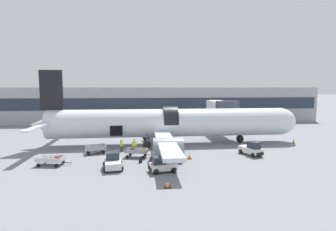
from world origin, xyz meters
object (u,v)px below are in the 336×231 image
(baggage_tug_lead, at_px, (251,149))
(ground_crew_driver, at_px, (158,148))
(ground_crew_loader_b, at_px, (134,145))
(ground_crew_supervisor, at_px, (163,154))
(suitcase_on_tarmac_upright, at_px, (140,160))
(baggage_cart_loading, at_px, (137,153))
(baggage_cart_empty, at_px, (52,161))
(ground_crew_loader_a, at_px, (121,145))
(baggage_tug_mid, at_px, (162,165))
(baggage_tug_rear, at_px, (113,162))
(suitcase_on_tarmac_spare, at_px, (151,160))
(airplane, at_px, (167,124))
(baggage_cart_queued, at_px, (97,149))

(baggage_tug_lead, distance_m, ground_crew_driver, 11.46)
(ground_crew_loader_b, relative_size, ground_crew_driver, 1.00)
(ground_crew_supervisor, bearing_deg, suitcase_on_tarmac_upright, 178.22)
(baggage_cart_loading, distance_m, baggage_cart_empty, 9.27)
(ground_crew_loader_a, xyz_separation_m, ground_crew_supervisor, (4.96, -5.43, 0.07))
(baggage_tug_mid, distance_m, ground_crew_loader_b, 8.61)
(baggage_cart_loading, distance_m, ground_crew_loader_b, 2.48)
(baggage_tug_rear, relative_size, baggage_cart_loading, 0.91)
(baggage_tug_rear, height_order, suitcase_on_tarmac_spare, baggage_tug_rear)
(ground_crew_loader_b, bearing_deg, baggage_cart_loading, -81.50)
(airplane, xyz_separation_m, baggage_cart_loading, (-4.31, -6.95, -2.51))
(suitcase_on_tarmac_upright, height_order, suitcase_on_tarmac_spare, suitcase_on_tarmac_upright)
(baggage_tug_mid, height_order, ground_crew_driver, ground_crew_driver)
(baggage_tug_mid, xyz_separation_m, suitcase_on_tarmac_spare, (-0.91, 3.50, -0.42))
(baggage_tug_rear, bearing_deg, ground_crew_supervisor, 16.75)
(baggage_cart_empty, bearing_deg, baggage_cart_queued, 49.78)
(baggage_tug_rear, relative_size, ground_crew_driver, 1.91)
(baggage_tug_mid, xyz_separation_m, ground_crew_driver, (0.06, 6.55, 0.25))
(ground_crew_driver, bearing_deg, baggage_tug_mid, -90.53)
(baggage_tug_lead, relative_size, suitcase_on_tarmac_upright, 4.88)
(baggage_cart_empty, relative_size, suitcase_on_tarmac_upright, 5.53)
(baggage_tug_mid, distance_m, baggage_tug_rear, 5.20)
(baggage_tug_mid, xyz_separation_m, ground_crew_loader_a, (-4.57, 8.67, 0.16))
(airplane, xyz_separation_m, suitcase_on_tarmac_upright, (-3.90, -9.31, -2.75))
(ground_crew_driver, distance_m, suitcase_on_tarmac_spare, 3.27)
(baggage_cart_loading, relative_size, ground_crew_loader_a, 2.34)
(ground_crew_loader_a, bearing_deg, suitcase_on_tarmac_upright, -65.28)
(baggage_tug_lead, bearing_deg, ground_crew_loader_b, 168.50)
(airplane, height_order, suitcase_on_tarmac_upright, airplane)
(baggage_cart_empty, distance_m, suitcase_on_tarmac_spare, 10.61)
(baggage_tug_rear, bearing_deg, baggage_tug_lead, 12.25)
(ground_crew_loader_a, xyz_separation_m, suitcase_on_tarmac_spare, (3.66, -5.17, -0.57))
(airplane, height_order, baggage_cart_empty, airplane)
(baggage_cart_loading, height_order, ground_crew_supervisor, ground_crew_supervisor)
(baggage_cart_queued, distance_m, suitcase_on_tarmac_upright, 7.25)
(baggage_cart_empty, distance_m, ground_crew_driver, 12.00)
(baggage_tug_lead, height_order, baggage_tug_mid, baggage_tug_lead)
(ground_crew_supervisor, distance_m, suitcase_on_tarmac_upright, 2.57)
(baggage_tug_lead, relative_size, ground_crew_driver, 1.92)
(baggage_cart_queued, xyz_separation_m, suitcase_on_tarmac_upright, (5.49, -4.73, -0.23))
(baggage_tug_lead, xyz_separation_m, ground_crew_supervisor, (-11.05, -1.95, 0.16))
(baggage_cart_empty, bearing_deg, airplane, 34.72)
(baggage_tug_rear, xyz_separation_m, baggage_cart_empty, (-6.58, 1.78, -0.20))
(baggage_tug_lead, relative_size, ground_crew_loader_b, 1.92)
(baggage_tug_mid, height_order, suitcase_on_tarmac_upright, baggage_tug_mid)
(ground_crew_loader_a, distance_m, ground_crew_driver, 5.10)
(ground_crew_loader_b, relative_size, suitcase_on_tarmac_spare, 2.90)
(ground_crew_driver, relative_size, ground_crew_supervisor, 1.02)
(baggage_cart_queued, xyz_separation_m, suitcase_on_tarmac_spare, (6.69, -4.55, -0.28))
(baggage_tug_lead, relative_size, baggage_cart_queued, 0.95)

